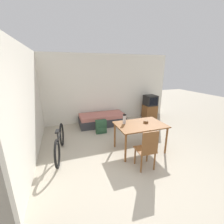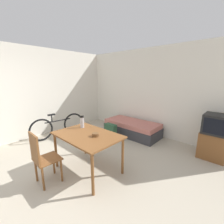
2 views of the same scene
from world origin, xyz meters
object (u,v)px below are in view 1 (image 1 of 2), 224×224
Objects in this scene: daybed at (102,119)px; thermos_flask at (124,119)px; tv at (150,107)px; wooden_chair at (147,148)px; backpack at (101,127)px; bicycle at (60,143)px; mate_bowl at (146,122)px; dining_table at (140,127)px.

thermos_flask is (0.07, -1.98, 0.68)m from daybed.
daybed is 2.10m from thermos_flask.
tv reaches higher than wooden_chair.
wooden_chair is 2.25m from backpack.
daybed is at bearing 71.76° from backpack.
bicycle is (-1.80, 1.26, -0.18)m from wooden_chair.
mate_bowl is 0.27× the size of backpack.
bicycle is at bearing 169.05° from mate_bowl.
dining_table is 4.96× the size of thermos_flask.
thermos_flask is (-0.39, 0.17, 0.23)m from dining_table.
daybed is 0.79m from backpack.
daybed is 2.28m from mate_bowl.
tv reaches higher than mate_bowl.
dining_table is at bearing -13.03° from bicycle.
dining_table reaches higher than bicycle.
thermos_flask is at bearing -10.25° from bicycle.
tv is 4.17m from bicycle.
dining_table is 2.13m from bicycle.
mate_bowl is (0.44, 0.82, 0.27)m from wooden_chair.
tv is 1.09× the size of wooden_chair.
mate_bowl is (2.24, -0.43, 0.45)m from bicycle.
dining_table is 1.34× the size of wooden_chair.
dining_table is at bearing -24.25° from thermos_flask.
dining_table reaches higher than daybed.
wooden_chair is (-0.25, -0.78, -0.15)m from dining_table.
mate_bowl is at bearing 12.24° from dining_table.
tv is 0.62× the size of bicycle.
mate_bowl is (0.64, -2.11, 0.57)m from daybed.
thermos_flask is 2.01× the size of mate_bowl.
bicycle is 6.52× the size of thermos_flask.
bicycle is 2.33m from mate_bowl.
dining_table is 2.69× the size of backpack.
dining_table is at bearing -167.76° from mate_bowl.
tv is 2.96m from thermos_flask.
bicycle reaches higher than backpack.
wooden_chair is at bearing -86.08° from daybed.
dining_table is at bearing -63.49° from backpack.
wooden_chair is 1.04m from thermos_flask.
wooden_chair reaches higher than dining_table.
thermos_flask is (1.67, -0.30, 0.56)m from bicycle.
dining_table is at bearing 72.07° from wooden_chair.
backpack is at bearing 123.15° from mate_bowl.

